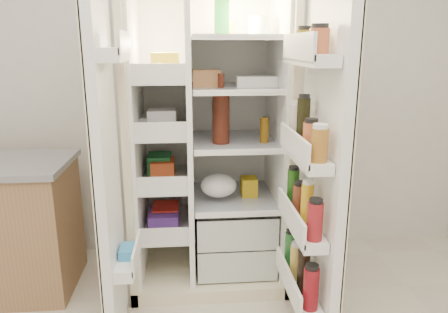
{
  "coord_description": "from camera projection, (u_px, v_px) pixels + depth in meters",
  "views": [
    {
      "loc": [
        0.02,
        -0.88,
        1.44
      ],
      "look_at": [
        0.2,
        1.25,
        0.88
      ],
      "focal_mm": 34.0,
      "sensor_mm": 36.0,
      "label": 1
    }
  ],
  "objects": [
    {
      "name": "wall_back",
      "position": [
        185.0,
        59.0,
        2.8
      ],
      "size": [
        4.0,
        0.02,
        2.7
      ],
      "primitive_type": "cube",
      "color": "silver",
      "rests_on": "floor"
    },
    {
      "name": "refrigerator",
      "position": [
        211.0,
        161.0,
        2.63
      ],
      "size": [
        0.92,
        0.7,
        1.8
      ],
      "color": "beige",
      "rests_on": "floor"
    },
    {
      "name": "freezer_door",
      "position": [
        107.0,
        167.0,
        1.97
      ],
      "size": [
        0.15,
        0.4,
        1.72
      ],
      "color": "white",
      "rests_on": "floor"
    },
    {
      "name": "fridge_door",
      "position": [
        318.0,
        171.0,
        1.97
      ],
      "size": [
        0.17,
        0.58,
        1.72
      ],
      "color": "white",
      "rests_on": "floor"
    }
  ]
}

